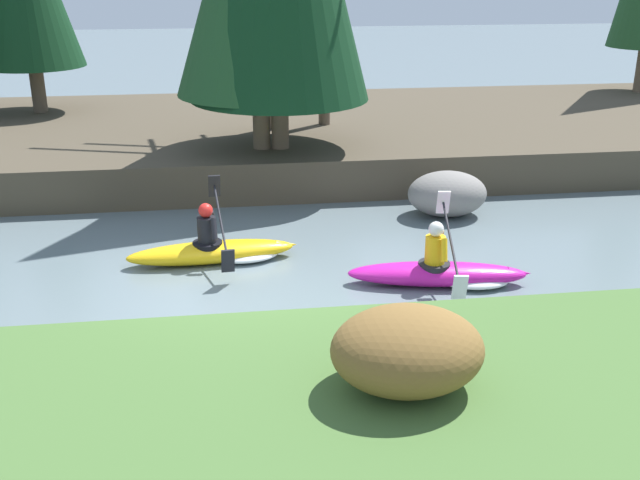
# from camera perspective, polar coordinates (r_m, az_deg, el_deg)

# --- Properties ---
(ground_plane) EXTENTS (90.00, 90.00, 0.00)m
(ground_plane) POSITION_cam_1_polar(r_m,az_deg,el_deg) (10.65, -5.06, -5.20)
(ground_plane) COLOR slate
(riverbank_far) EXTENTS (44.00, 8.47, 0.86)m
(riverbank_far) POSITION_cam_1_polar(r_m,az_deg,el_deg) (18.92, -6.57, 7.74)
(riverbank_far) COLOR #4C4233
(riverbank_far) RESTS_ON ground
(shrub_clump_second) EXTENTS (1.42, 1.19, 0.77)m
(shrub_clump_second) POSITION_cam_1_polar(r_m,az_deg,el_deg) (6.96, 6.67, -8.30)
(shrub_clump_second) COLOR brown
(shrub_clump_second) RESTS_ON riverbank_near
(kayaker_lead) EXTENTS (2.80, 2.07, 1.20)m
(kayaker_lead) POSITION_cam_1_polar(r_m,az_deg,el_deg) (11.44, 9.49, -2.44)
(kayaker_lead) COLOR #C61999
(kayaker_lead) RESTS_ON ground
(kayaker_middle) EXTENTS (2.79, 2.07, 1.20)m
(kayaker_middle) POSITION_cam_1_polar(r_m,az_deg,el_deg) (12.24, -7.76, -0.76)
(kayaker_middle) COLOR yellow
(kayaker_middle) RESTS_ON ground
(boulder_midstream) EXTENTS (1.51, 1.19, 0.86)m
(boulder_midstream) POSITION_cam_1_polar(r_m,az_deg,el_deg) (14.47, 9.67, 3.50)
(boulder_midstream) COLOR gray
(boulder_midstream) RESTS_ON ground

